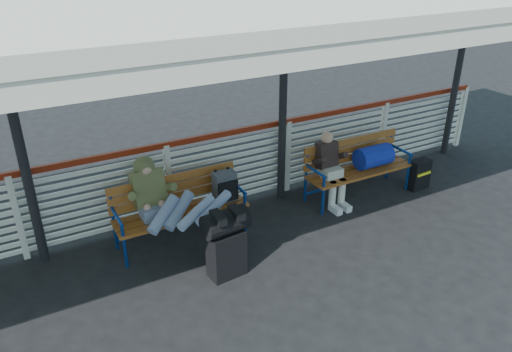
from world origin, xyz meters
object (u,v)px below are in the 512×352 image
bench_right (365,159)px  traveler_man (177,206)px  bench_left (191,199)px  suitcase_side (419,174)px  companion_person (331,168)px  luggage_stack (226,241)px

bench_right → traveler_man: size_ratio=1.10×
bench_left → traveler_man: bearing=-132.7°
bench_right → bench_left: bearing=177.2°
bench_right → traveler_man: 3.24m
traveler_man → suitcase_side: size_ratio=3.27×
traveler_man → companion_person: 2.56m
bench_left → suitcase_side: 3.87m
bench_left → companion_person: bearing=-3.8°
companion_person → luggage_stack: bearing=-158.1°
bench_right → traveler_man: traveler_man is taller
luggage_stack → traveler_man: traveler_man is taller
luggage_stack → bench_left: 1.04m
luggage_stack → bench_left: bench_left is taller
companion_person → suitcase_side: (1.60, -0.30, -0.35)m
luggage_stack → traveler_man: size_ratio=0.56×
companion_person → suitcase_side: companion_person is taller
traveler_man → suitcase_side: 4.18m
bench_left → bench_right: (2.91, -0.14, 0.01)m
bench_left → bench_right: bearing=-2.8°
bench_left → companion_person: size_ratio=1.57×
luggage_stack → bench_right: bench_right is taller
luggage_stack → suitcase_side: bearing=3.4°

